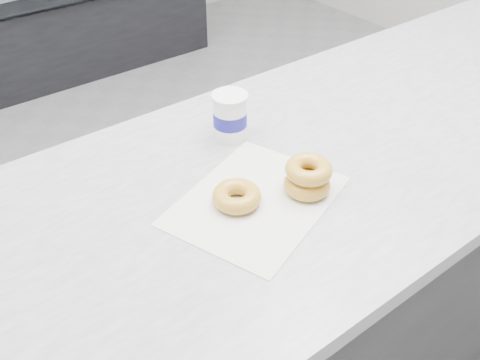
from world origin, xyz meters
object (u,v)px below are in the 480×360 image
object	(u,v)px
counter	(325,271)
donut_stack	(308,177)
donut_single	(237,196)
coffee_cup	(230,116)

from	to	relation	value
counter	donut_stack	bearing A→B (deg)	-156.01
donut_stack	donut_single	bearing A→B (deg)	158.68
coffee_cup	donut_single	bearing A→B (deg)	-125.44
donut_single	donut_stack	world-z (taller)	donut_stack
donut_single	coffee_cup	xyz separation A→B (m)	(0.14, 0.20, 0.04)
counter	donut_single	distance (m)	0.58
counter	donut_stack	world-z (taller)	donut_stack
donut_single	coffee_cup	world-z (taller)	coffee_cup
donut_single	donut_stack	size ratio (longest dim) A/B	0.82
counter	donut_stack	xyz separation A→B (m)	(-0.20, -0.09, 0.48)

